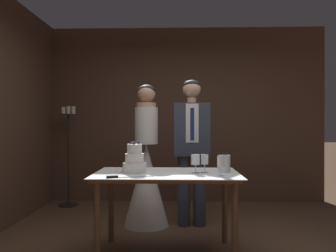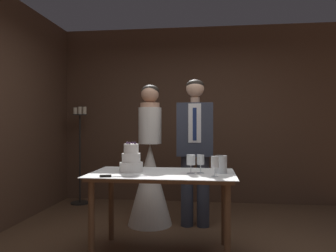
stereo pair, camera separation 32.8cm
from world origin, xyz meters
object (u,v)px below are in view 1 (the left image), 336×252
Objects in this scene: wine_glass_near at (221,163)px; bride at (146,173)px; wine_glass_far at (195,161)px; cake_knife at (121,177)px; groom at (192,143)px; tiered_cake at (135,161)px; cake_table at (167,182)px; hurricane_candle at (224,164)px; wine_glass_middle at (205,160)px; candle_stand at (68,156)px.

bride is at bearing 125.98° from wine_glass_near.
wine_glass_near reaches higher than wine_glass_far.
groom is at bearing 43.21° from cake_knife.
groom is at bearing 55.35° from tiered_cake.
cake_table is 0.97m from groom.
groom is (-0.21, 1.05, 0.12)m from wine_glass_near.
bride is (-0.55, 0.89, -0.25)m from wine_glass_far.
bride reaches higher than wine_glass_far.
bride is (-0.82, 0.83, -0.21)m from hurricane_candle.
bride is (-0.27, 0.87, -0.04)m from cake_table.
wine_glass_middle is (0.36, 0.01, 0.21)m from cake_table.
wine_glass_far is (0.65, 0.28, 0.11)m from cake_knife.
candle_stand is at bearing 140.15° from hurricane_candle.
candle_stand is (-1.54, 1.79, 0.07)m from cake_table.
wine_glass_near reaches higher than cake_table.
wine_glass_far is at bearing -160.99° from wine_glass_middle.
wine_glass_near is 1.32m from bride.
tiered_cake is 1.67× the size of wine_glass_middle.
cake_knife reaches higher than cake_table.
hurricane_candle is at bearing 4.38° from cake_table.
wine_glass_near is 0.23m from wine_glass_middle.
wine_glass_far reaches higher than cake_knife.
groom reaches higher than cake_table.
cake_table is 0.91× the size of candle_stand.
wine_glass_middle is (-0.13, 0.19, 0.00)m from wine_glass_near.
bride is (0.03, 0.84, -0.24)m from tiered_cake.
groom is at bearing -0.05° from bride.
cake_table is at bearing 175.46° from wine_glass_far.
hurricane_candle is (0.86, 0.02, -0.03)m from tiered_cake.
wine_glass_middle is 1.10m from bride.
cake_table is 0.77× the size of groom.
cake_table is 7.60× the size of wine_glass_near.
cake_table is at bearing -107.58° from groom.
groom is (-0.28, 0.82, 0.16)m from hurricane_candle.
bride is at bearing 67.36° from cake_knife.
cake_table is 2.36m from candle_stand.
wine_glass_far is at bearing -4.54° from cake_table.
wine_glass_far is at bearing -4.38° from tiered_cake.
cake_table is 0.58m from hurricane_candle.
wine_glass_far is at bearing -44.97° from candle_stand.
candle_stand reaches higher than wine_glass_middle.
hurricane_candle is 0.88m from groom.
bride reaches higher than candle_stand.
wine_glass_middle reaches higher than cake_knife.
wine_glass_near is 2.83m from candle_stand.
wine_glass_middle is 0.12× the size of candle_stand.
wine_glass_far is at bearing 143.43° from wine_glass_near.
wine_glass_far is 1.07m from bride.
groom reaches higher than wine_glass_near.
wine_glass_near is at bearing -105.56° from hurricane_candle.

